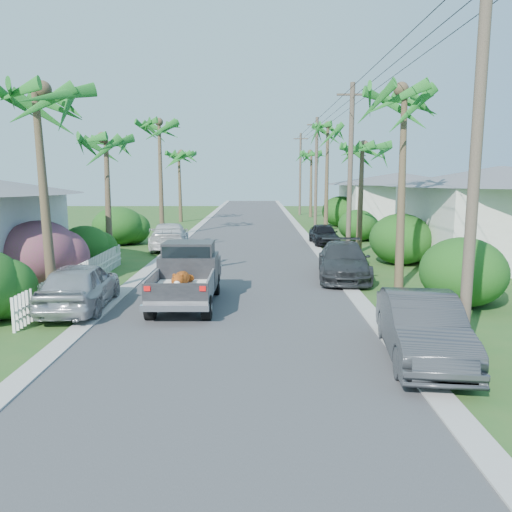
{
  "coord_description": "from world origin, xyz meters",
  "views": [
    {
      "loc": [
        0.72,
        -13.31,
        4.29
      ],
      "look_at": [
        0.7,
        4.76,
        1.4
      ],
      "focal_mm": 35.0,
      "sensor_mm": 36.0,
      "label": 1
    }
  ],
  "objects_px": {
    "house_right_far": "(398,202)",
    "house_right_near": "(498,218)",
    "palm_r_a": "(406,91)",
    "parked_car_rm": "(344,261)",
    "pickup_truck": "(188,273)",
    "parked_car_lf": "(170,236)",
    "utility_pole_b": "(350,170)",
    "parked_car_rf": "(324,234)",
    "palm_l_b": "(105,138)",
    "palm_r_b": "(362,146)",
    "palm_l_c": "(159,123)",
    "palm_r_c": "(328,126)",
    "utility_pole_a": "(475,162)",
    "utility_pole_c": "(316,173)",
    "parked_car_rn": "(422,328)",
    "palm_l_a": "(37,92)",
    "palm_l_d": "(179,153)",
    "utility_pole_d": "(300,174)",
    "palm_r_d": "(312,153)",
    "parked_car_ln": "(80,286)"
  },
  "relations": [
    {
      "from": "palm_r_d",
      "to": "utility_pole_d",
      "type": "height_order",
      "value": "utility_pole_d"
    },
    {
      "from": "pickup_truck",
      "to": "utility_pole_c",
      "type": "relative_size",
      "value": 0.57
    },
    {
      "from": "parked_car_rf",
      "to": "house_right_far",
      "type": "xyz_separation_m",
      "value": [
        8.0,
        11.85,
        1.47
      ]
    },
    {
      "from": "pickup_truck",
      "to": "utility_pole_c",
      "type": "distance_m",
      "value": 25.81
    },
    {
      "from": "parked_car_lf",
      "to": "palm_r_c",
      "type": "distance_m",
      "value": 16.32
    },
    {
      "from": "palm_l_c",
      "to": "utility_pole_d",
      "type": "bearing_deg",
      "value": 61.08
    },
    {
      "from": "house_right_far",
      "to": "house_right_near",
      "type": "bearing_deg",
      "value": -90.0
    },
    {
      "from": "parked_car_rf",
      "to": "palm_r_c",
      "type": "xyz_separation_m",
      "value": [
        1.2,
        7.85,
        7.46
      ]
    },
    {
      "from": "parked_car_rf",
      "to": "palm_l_b",
      "type": "bearing_deg",
      "value": -155.4
    },
    {
      "from": "parked_car_lf",
      "to": "utility_pole_b",
      "type": "height_order",
      "value": "utility_pole_b"
    },
    {
      "from": "parked_car_rm",
      "to": "palm_l_c",
      "type": "bearing_deg",
      "value": 132.09
    },
    {
      "from": "parked_car_lf",
      "to": "utility_pole_d",
      "type": "xyz_separation_m",
      "value": [
        10.04,
        26.96,
        3.82
      ]
    },
    {
      "from": "palm_l_b",
      "to": "utility_pole_c",
      "type": "xyz_separation_m",
      "value": [
        12.4,
        16.0,
        -1.55
      ]
    },
    {
      "from": "house_right_near",
      "to": "utility_pole_a",
      "type": "height_order",
      "value": "utility_pole_a"
    },
    {
      "from": "parked_car_rf",
      "to": "palm_l_d",
      "type": "xyz_separation_m",
      "value": [
        -11.5,
        15.85,
        5.79
      ]
    },
    {
      "from": "parked_car_rf",
      "to": "utility_pole_b",
      "type": "bearing_deg",
      "value": -86.29
    },
    {
      "from": "pickup_truck",
      "to": "parked_car_rm",
      "type": "bearing_deg",
      "value": 33.6
    },
    {
      "from": "parked_car_rm",
      "to": "palm_r_a",
      "type": "height_order",
      "value": "palm_r_a"
    },
    {
      "from": "parked_car_rm",
      "to": "utility_pole_a",
      "type": "relative_size",
      "value": 0.57
    },
    {
      "from": "parked_car_rn",
      "to": "palm_r_c",
      "type": "distance_m",
      "value": 28.99
    },
    {
      "from": "palm_l_b",
      "to": "parked_car_lf",
      "type": "bearing_deg",
      "value": 59.69
    },
    {
      "from": "palm_r_a",
      "to": "house_right_far",
      "type": "height_order",
      "value": "palm_r_a"
    },
    {
      "from": "utility_pole_c",
      "to": "utility_pole_d",
      "type": "relative_size",
      "value": 1.0
    },
    {
      "from": "house_right_near",
      "to": "pickup_truck",
      "type": "bearing_deg",
      "value": -149.81
    },
    {
      "from": "palm_l_a",
      "to": "house_right_far",
      "type": "xyz_separation_m",
      "value": [
        19.2,
        27.0,
        -4.81
      ]
    },
    {
      "from": "palm_l_c",
      "to": "house_right_far",
      "type": "xyz_separation_m",
      "value": [
        19.0,
        8.0,
        -5.79
      ]
    },
    {
      "from": "parked_car_rm",
      "to": "parked_car_rf",
      "type": "distance_m",
      "value": 10.67
    },
    {
      "from": "utility_pole_a",
      "to": "palm_r_b",
      "type": "bearing_deg",
      "value": 86.63
    },
    {
      "from": "palm_l_b",
      "to": "palm_r_b",
      "type": "relative_size",
      "value": 1.03
    },
    {
      "from": "parked_car_lf",
      "to": "palm_l_d",
      "type": "bearing_deg",
      "value": -90.11
    },
    {
      "from": "parked_car_lf",
      "to": "utility_pole_c",
      "type": "relative_size",
      "value": 0.6
    },
    {
      "from": "parked_car_rn",
      "to": "palm_r_a",
      "type": "height_order",
      "value": "palm_r_a"
    },
    {
      "from": "palm_l_c",
      "to": "palm_r_c",
      "type": "xyz_separation_m",
      "value": [
        12.2,
        4.0,
        0.2
      ]
    },
    {
      "from": "palm_l_d",
      "to": "utility_pole_d",
      "type": "bearing_deg",
      "value": 36.64
    },
    {
      "from": "house_right_far",
      "to": "utility_pole_a",
      "type": "distance_m",
      "value": 32.94
    },
    {
      "from": "palm_r_a",
      "to": "parked_car_rm",
      "type": "bearing_deg",
      "value": 141.52
    },
    {
      "from": "palm_l_a",
      "to": "palm_l_b",
      "type": "xyz_separation_m",
      "value": [
        -0.6,
        9.0,
        -0.79
      ]
    },
    {
      "from": "palm_r_c",
      "to": "utility_pole_b",
      "type": "bearing_deg",
      "value": -92.64
    },
    {
      "from": "palm_l_a",
      "to": "palm_r_d",
      "type": "distance_m",
      "value": 39.12
    },
    {
      "from": "parked_car_rm",
      "to": "palm_l_c",
      "type": "distance_m",
      "value": 19.23
    },
    {
      "from": "palm_l_b",
      "to": "palm_l_d",
      "type": "distance_m",
      "value": 22.0
    },
    {
      "from": "parked_car_rn",
      "to": "utility_pole_c",
      "type": "relative_size",
      "value": 0.52
    },
    {
      "from": "pickup_truck",
      "to": "palm_r_d",
      "type": "height_order",
      "value": "palm_r_d"
    },
    {
      "from": "pickup_truck",
      "to": "palm_l_c",
      "type": "xyz_separation_m",
      "value": [
        -4.37,
        18.52,
        6.9
      ]
    },
    {
      "from": "utility_pole_c",
      "to": "palm_l_a",
      "type": "bearing_deg",
      "value": -115.27
    },
    {
      "from": "palm_l_b",
      "to": "house_right_far",
      "type": "height_order",
      "value": "palm_l_b"
    },
    {
      "from": "palm_l_b",
      "to": "palm_r_a",
      "type": "distance_m",
      "value": 14.47
    },
    {
      "from": "palm_r_b",
      "to": "utility_pole_c",
      "type": "xyz_separation_m",
      "value": [
        -1.0,
        13.0,
        -1.35
      ]
    },
    {
      "from": "parked_car_rf",
      "to": "parked_car_ln",
      "type": "bearing_deg",
      "value": -125.44
    },
    {
      "from": "parked_car_ln",
      "to": "palm_l_d",
      "type": "height_order",
      "value": "palm_l_d"
    }
  ]
}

